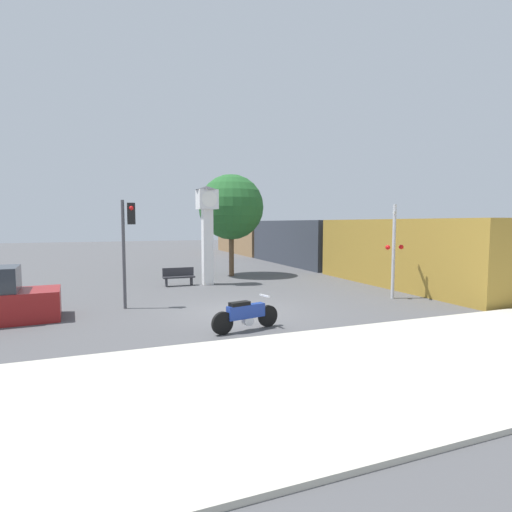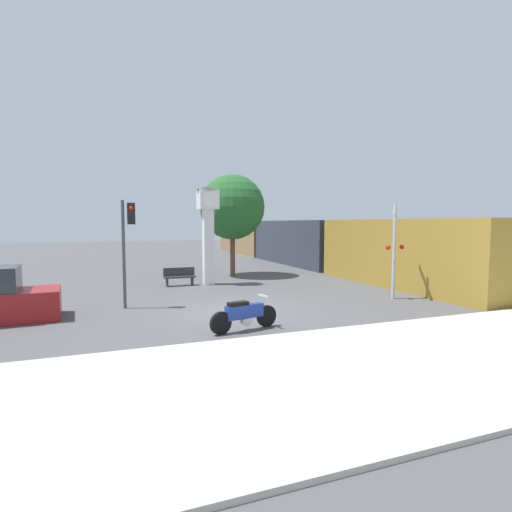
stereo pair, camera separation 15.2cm
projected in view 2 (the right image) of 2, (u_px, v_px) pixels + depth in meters
The scene contains 9 objects.
ground_plane at pixel (236, 312), 14.48m from camera, with size 120.00×120.00×0.00m, color #4C4C4F.
sidewalk_strip at pixel (331, 373), 8.39m from camera, with size 36.00×6.00×0.10m.
motorcycle at pixel (244, 315), 11.89m from camera, with size 2.24×0.71×1.00m.
clock_tower at pixel (208, 220), 20.63m from camera, with size 1.18×1.18×5.11m.
freight_train at pixel (299, 242), 31.40m from camera, with size 2.80×35.78×3.40m.
traffic_light at pixel (127, 234), 14.86m from camera, with size 0.50×0.35×4.06m.
railroad_crossing_signal at pixel (394, 248), 16.78m from camera, with size 0.90×0.82×3.99m.
street_tree at pixel (232, 207), 24.01m from camera, with size 3.91×3.91×6.12m.
bench at pixel (179, 276), 20.46m from camera, with size 1.60×0.44×0.92m.
Camera 2 is at (-4.34, -13.60, 3.21)m, focal length 28.00 mm.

